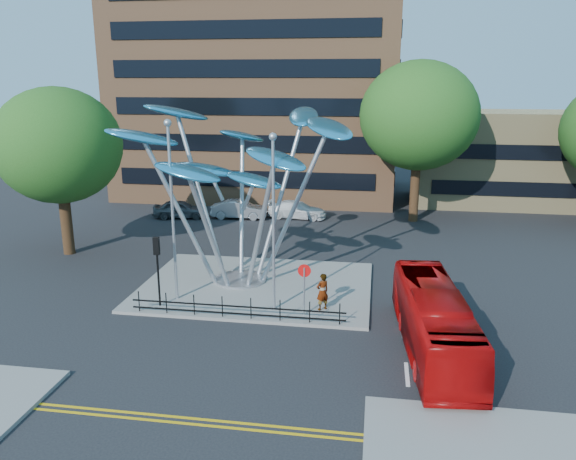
% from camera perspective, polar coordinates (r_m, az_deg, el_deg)
% --- Properties ---
extents(ground, '(120.00, 120.00, 0.00)m').
position_cam_1_polar(ground, '(24.45, -3.89, -10.94)').
color(ground, black).
rests_on(ground, ground).
extents(traffic_island, '(12.00, 9.00, 0.15)m').
position_cam_1_polar(traffic_island, '(30.00, -3.21, -5.69)').
color(traffic_island, slate).
rests_on(traffic_island, ground).
extents(double_yellow_near, '(40.00, 0.12, 0.01)m').
position_cam_1_polar(double_yellow_near, '(19.43, -8.04, -18.57)').
color(double_yellow_near, gold).
rests_on(double_yellow_near, ground).
extents(double_yellow_far, '(40.00, 0.12, 0.01)m').
position_cam_1_polar(double_yellow_far, '(19.19, -8.31, -19.06)').
color(double_yellow_far, gold).
rests_on(double_yellow_far, ground).
extents(brick_tower, '(25.00, 15.00, 30.00)m').
position_cam_1_polar(brick_tower, '(54.67, -2.80, 19.62)').
color(brick_tower, '#996542').
rests_on(brick_tower, ground).
extents(low_building_near, '(15.00, 8.00, 8.00)m').
position_cam_1_polar(low_building_near, '(52.96, 21.06, 6.85)').
color(low_building_near, tan).
rests_on(low_building_near, ground).
extents(tree_right, '(8.80, 8.80, 12.11)m').
position_cam_1_polar(tree_right, '(43.56, 13.17, 11.22)').
color(tree_right, black).
rests_on(tree_right, ground).
extents(tree_left, '(7.60, 7.60, 10.32)m').
position_cam_1_polar(tree_left, '(36.92, -22.31, 7.91)').
color(tree_left, black).
rests_on(tree_left, ground).
extents(leaf_sculpture, '(12.72, 9.54, 9.51)m').
position_cam_1_polar(leaf_sculpture, '(29.20, -5.19, 7.49)').
color(leaf_sculpture, '#9EA0A5').
rests_on(leaf_sculpture, traffic_island).
extents(street_lamp_left, '(0.36, 0.36, 8.80)m').
position_cam_1_polar(street_lamp_left, '(27.19, -11.74, 3.41)').
color(street_lamp_left, '#9EA0A5').
rests_on(street_lamp_left, traffic_island).
extents(street_lamp_right, '(0.36, 0.36, 8.30)m').
position_cam_1_polar(street_lamp_right, '(25.43, -1.50, 2.32)').
color(street_lamp_right, '#9EA0A5').
rests_on(street_lamp_right, traffic_island).
extents(traffic_light_island, '(0.28, 0.18, 3.42)m').
position_cam_1_polar(traffic_light_island, '(27.15, -13.16, -2.67)').
color(traffic_light_island, black).
rests_on(traffic_light_island, traffic_island).
extents(no_entry_sign_island, '(0.60, 0.10, 2.45)m').
position_cam_1_polar(no_entry_sign_island, '(25.69, 1.66, -5.18)').
color(no_entry_sign_island, '#9EA0A5').
rests_on(no_entry_sign_island, traffic_island).
extents(pedestrian_railing_front, '(10.00, 0.06, 1.00)m').
position_cam_1_polar(pedestrian_railing_front, '(25.94, -5.25, -8.04)').
color(pedestrian_railing_front, black).
rests_on(pedestrian_railing_front, traffic_island).
extents(red_bus, '(3.03, 9.55, 2.62)m').
position_cam_1_polar(red_bus, '(23.60, 14.59, -8.92)').
color(red_bus, '#AF0808').
rests_on(red_bus, ground).
extents(pedestrian, '(0.78, 0.74, 1.80)m').
position_cam_1_polar(pedestrian, '(26.56, 3.52, -6.28)').
color(pedestrian, gray).
rests_on(pedestrian, traffic_island).
extents(parked_car_left, '(4.43, 2.39, 1.43)m').
position_cam_1_polar(parked_car_left, '(45.30, -10.89, 2.10)').
color(parked_car_left, '#44474C').
rests_on(parked_car_left, ground).
extents(parked_car_mid, '(4.44, 1.68, 1.44)m').
position_cam_1_polar(parked_car_mid, '(44.52, -4.97, 2.10)').
color(parked_car_mid, '#989B9F').
rests_on(parked_car_mid, ground).
extents(parked_car_right, '(4.80, 2.30, 1.35)m').
position_cam_1_polar(parked_car_right, '(44.45, 0.92, 2.08)').
color(parked_car_right, silver).
rests_on(parked_car_right, ground).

